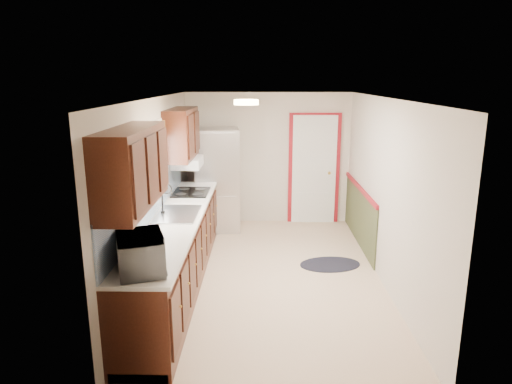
{
  "coord_description": "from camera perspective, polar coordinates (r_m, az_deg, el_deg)",
  "views": [
    {
      "loc": [
        -0.11,
        -5.8,
        2.64
      ],
      "look_at": [
        -0.19,
        0.16,
        1.15
      ],
      "focal_mm": 32.0,
      "sensor_mm": 36.0,
      "label": 1
    }
  ],
  "objects": [
    {
      "name": "cooktop",
      "position": [
        7.03,
        -8.12,
        -0.02
      ],
      "size": [
        0.53,
        0.64,
        0.02
      ],
      "primitive_type": "cube",
      "color": "black",
      "rests_on": "kitchen_run"
    },
    {
      "name": "kitchen_run",
      "position": [
        5.91,
        -10.3,
        -4.24
      ],
      "size": [
        0.63,
        4.0,
        2.2
      ],
      "color": "#33140B",
      "rests_on": "ground"
    },
    {
      "name": "back_wall_trim",
      "position": [
        8.27,
        8.4,
        1.66
      ],
      "size": [
        1.12,
        2.3,
        2.08
      ],
      "color": "maroon",
      "rests_on": "ground"
    },
    {
      "name": "room_shell",
      "position": [
        5.98,
        1.77,
        0.08
      ],
      "size": [
        3.2,
        5.2,
        2.52
      ],
      "color": "beige",
      "rests_on": "ground"
    },
    {
      "name": "ceiling_fixture",
      "position": [
        5.61,
        -1.23,
        11.16
      ],
      "size": [
        0.3,
        0.3,
        0.06
      ],
      "primitive_type": "cylinder",
      "color": "#FFD88C",
      "rests_on": "room_shell"
    },
    {
      "name": "microwave",
      "position": [
        4.27,
        -14.22,
        -6.96
      ],
      "size": [
        0.51,
        0.67,
        0.4
      ],
      "primitive_type": "imported",
      "rotation": [
        0.0,
        0.0,
        1.91
      ],
      "color": "white",
      "rests_on": "kitchen_run"
    },
    {
      "name": "rug",
      "position": [
        6.81,
        9.24,
        -8.92
      ],
      "size": [
        0.96,
        0.7,
        0.01
      ],
      "primitive_type": "ellipsoid",
      "rotation": [
        0.0,
        0.0,
        0.16
      ],
      "color": "black",
      "rests_on": "ground"
    },
    {
      "name": "refrigerator",
      "position": [
        8.08,
        -4.82,
        1.56
      ],
      "size": [
        0.82,
        0.79,
        1.8
      ],
      "rotation": [
        0.0,
        0.0,
        0.11
      ],
      "color": "#B7B7BC",
      "rests_on": "ground"
    }
  ]
}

